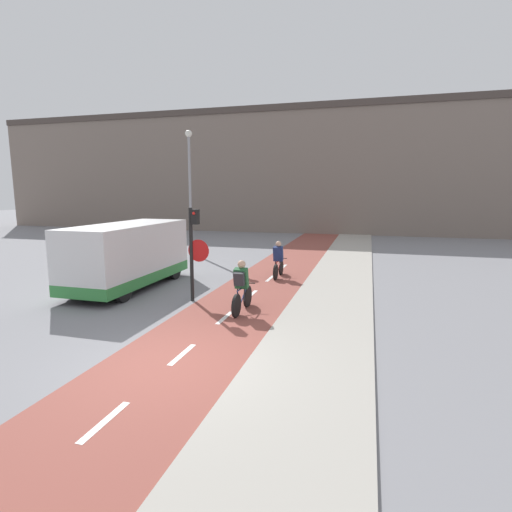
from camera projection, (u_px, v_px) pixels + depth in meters
name	position (u px, v px, depth m)	size (l,w,h in m)	color
ground_plane	(171.00, 366.00, 7.67)	(120.00, 120.00, 0.00)	gray
bike_lane	(171.00, 365.00, 7.67)	(2.75, 60.00, 0.02)	brown
sidewalk_strip	(304.00, 381.00, 6.97)	(2.40, 60.00, 0.05)	#A8A399
building_row_background	(327.00, 171.00, 32.98)	(60.00, 5.20, 10.01)	slate
traffic_light_pole	(194.00, 244.00, 11.93)	(0.67, 0.25, 2.84)	black
street_lamp_far	(190.00, 179.00, 20.89)	(0.36, 0.36, 6.44)	gray
cyclist_near	(241.00, 288.00, 10.93)	(0.46, 1.65, 1.46)	black
cyclist_far	(278.00, 261.00, 15.43)	(0.46, 1.57, 1.43)	black
van	(128.00, 257.00, 13.74)	(1.94, 5.17, 2.22)	silver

